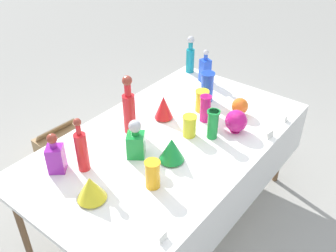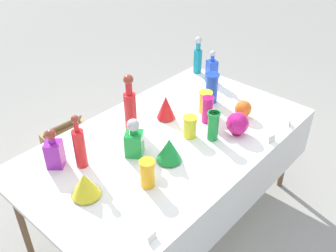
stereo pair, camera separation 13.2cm
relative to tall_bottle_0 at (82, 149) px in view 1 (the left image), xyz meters
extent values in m
plane|color=gray|center=(0.56, -0.20, -0.91)|extent=(40.00, 40.00, 0.00)
cube|color=white|center=(0.56, -0.20, -0.16)|extent=(2.03, 1.16, 0.03)
cube|color=white|center=(0.56, -0.79, -0.34)|extent=(2.03, 0.01, 0.39)
cylinder|color=brown|center=(1.47, -0.69, -0.54)|extent=(0.04, 0.04, 0.73)
cylinder|color=brown|center=(-0.35, 0.28, -0.54)|extent=(0.04, 0.04, 0.73)
cylinder|color=brown|center=(1.47, 0.28, -0.54)|extent=(0.04, 0.04, 0.73)
cylinder|color=red|center=(0.00, 0.00, -0.02)|extent=(0.07, 0.07, 0.25)
cylinder|color=red|center=(0.00, 0.00, 0.14)|extent=(0.03, 0.03, 0.07)
sphere|color=maroon|center=(0.00, 0.00, 0.19)|extent=(0.05, 0.05, 0.05)
cylinder|color=teal|center=(1.49, 0.27, -0.04)|extent=(0.07, 0.07, 0.21)
cylinder|color=teal|center=(1.49, 0.27, 0.10)|extent=(0.04, 0.04, 0.07)
sphere|color=#B2B2B7|center=(1.49, 0.27, 0.16)|extent=(0.06, 0.06, 0.06)
cylinder|color=red|center=(0.47, 0.06, -0.01)|extent=(0.08, 0.08, 0.28)
cylinder|color=red|center=(0.47, 0.06, 0.18)|extent=(0.05, 0.05, 0.09)
sphere|color=maroon|center=(0.47, 0.06, 0.24)|extent=(0.07, 0.07, 0.07)
cube|color=#198C38|center=(0.29, -0.16, -0.07)|extent=(0.15, 0.15, 0.16)
cylinder|color=#198C38|center=(0.29, -0.16, 0.03)|extent=(0.05, 0.05, 0.04)
sphere|color=#B2B2B7|center=(0.29, -0.16, 0.07)|extent=(0.08, 0.08, 0.08)
cube|color=blue|center=(1.41, 0.06, -0.05)|extent=(0.10, 0.10, 0.20)
cylinder|color=blue|center=(1.41, 0.06, 0.08)|extent=(0.03, 0.03, 0.05)
sphere|color=#B2B2B7|center=(1.41, 0.06, 0.12)|extent=(0.05, 0.05, 0.05)
cube|color=purple|center=(-0.11, 0.12, -0.06)|extent=(0.14, 0.14, 0.17)
cylinder|color=purple|center=(-0.11, 0.12, 0.05)|extent=(0.04, 0.04, 0.04)
sphere|color=maroon|center=(-0.11, 0.12, 0.09)|extent=(0.06, 0.06, 0.06)
cylinder|color=yellow|center=(1.00, -0.18, -0.06)|extent=(0.10, 0.10, 0.17)
cylinder|color=yellow|center=(1.00, -0.18, 0.01)|extent=(0.10, 0.10, 0.01)
cylinder|color=#C61972|center=(0.90, -0.28, -0.05)|extent=(0.07, 0.07, 0.20)
cylinder|color=#C61972|center=(0.90, -0.28, 0.05)|extent=(0.08, 0.08, 0.01)
cylinder|color=yellow|center=(0.68, -0.30, -0.07)|extent=(0.09, 0.09, 0.15)
cylinder|color=yellow|center=(0.68, -0.30, 0.00)|extent=(0.10, 0.10, 0.01)
cylinder|color=blue|center=(1.15, -0.13, -0.03)|extent=(0.10, 0.10, 0.24)
cylinder|color=blue|center=(1.15, -0.13, 0.08)|extent=(0.11, 0.11, 0.01)
cylinder|color=#198C38|center=(0.76, -0.43, -0.04)|extent=(0.07, 0.07, 0.21)
cylinder|color=#198C38|center=(0.76, -0.43, 0.05)|extent=(0.09, 0.09, 0.01)
cylinder|color=orange|center=(0.14, -0.42, -0.06)|extent=(0.08, 0.08, 0.18)
cylinder|color=orange|center=(0.14, -0.42, 0.02)|extent=(0.09, 0.09, 0.01)
cylinder|color=#198C38|center=(0.39, -0.37, -0.14)|extent=(0.08, 0.08, 0.01)
cone|color=#198C38|center=(0.39, -0.37, -0.06)|extent=(0.16, 0.16, 0.15)
cylinder|color=yellow|center=(-0.15, -0.23, -0.14)|extent=(0.08, 0.08, 0.01)
cone|color=yellow|center=(-0.15, -0.23, -0.06)|extent=(0.16, 0.16, 0.14)
cylinder|color=red|center=(0.74, -0.03, -0.14)|extent=(0.08, 0.08, 0.01)
cone|color=red|center=(0.74, -0.03, -0.05)|extent=(0.14, 0.14, 0.17)
cylinder|color=orange|center=(1.13, -0.43, -0.14)|extent=(0.06, 0.06, 0.01)
sphere|color=orange|center=(1.13, -0.43, -0.08)|extent=(0.12, 0.12, 0.12)
cylinder|color=#C61972|center=(0.91, -0.52, -0.14)|extent=(0.07, 0.07, 0.01)
sphere|color=#C61972|center=(0.91, -0.52, -0.06)|extent=(0.15, 0.15, 0.15)
cube|color=white|center=(1.25, -0.74, -0.13)|extent=(0.05, 0.02, 0.04)
cube|color=white|center=(-0.12, -0.71, -0.13)|extent=(0.06, 0.02, 0.04)
cube|color=white|center=(0.99, -0.74, -0.12)|extent=(0.07, 0.03, 0.05)
cube|color=tan|center=(0.54, 0.97, -0.79)|extent=(0.46, 0.46, 0.24)
cube|color=tan|center=(0.54, 1.10, -0.63)|extent=(0.40, 0.09, 0.09)
camera|label=1|loc=(-1.05, -1.47, 1.34)|focal=40.00mm
camera|label=2|loc=(-0.97, -1.57, 1.34)|focal=40.00mm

